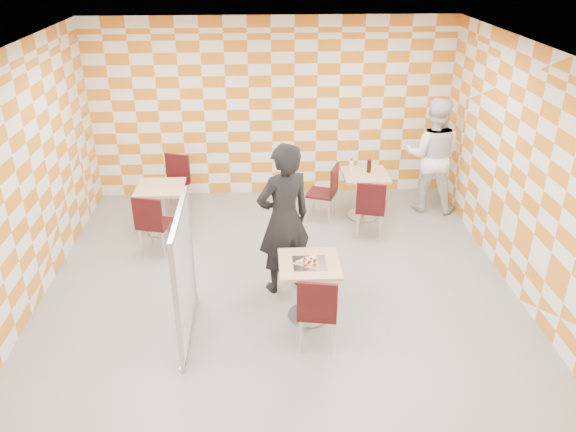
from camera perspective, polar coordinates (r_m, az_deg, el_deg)
The scene contains 15 objects.
room_shell at distance 6.73m, azimuth -1.00°, elevation 3.95°, with size 7.00×7.00×7.00m.
main_table at distance 6.55m, azimuth 2.16°, elevation -6.55°, with size 0.70×0.70×0.75m.
second_table at distance 9.00m, azimuth 7.76°, elevation 2.87°, with size 0.70×0.70×0.75m.
empty_table at distance 8.67m, azimuth -12.72°, elevation 1.48°, with size 0.70×0.70×0.75m.
chair_main_front at distance 6.05m, azimuth 3.01°, elevation -9.31°, with size 0.49×0.49×0.92m.
chair_second_front at distance 8.34m, azimuth 8.41°, elevation 1.10°, with size 0.52×0.52×0.92m.
chair_second_side at distance 8.82m, azimuth 4.03°, elevation 2.80°, with size 0.55×0.54×0.92m.
chair_empty_near at distance 8.03m, azimuth -13.66°, elevation -0.45°, with size 0.51×0.52×0.92m.
chair_empty_far at distance 9.36m, azimuth -11.34°, elevation 3.77°, with size 0.53×0.54×0.92m.
partition at distance 6.24m, azimuth -10.48°, elevation -5.84°, with size 0.08×1.38×1.55m.
man_dark at distance 6.86m, azimuth -0.42°, elevation -0.35°, with size 0.72×0.47×1.96m, color black.
man_white at distance 9.35m, azimuth 14.44°, elevation 5.98°, with size 0.91×0.71×1.87m, color white.
pizza_on_foil at distance 6.40m, azimuth 2.21°, elevation -4.68°, with size 0.40×0.40×0.04m.
sport_bottle at distance 8.99m, azimuth 6.45°, elevation 5.17°, with size 0.06×0.06×0.20m.
soda_bottle at distance 8.93m, azimuth 8.23°, elevation 5.04°, with size 0.07×0.07×0.23m.
Camera 1 is at (-0.20, -5.67, 4.08)m, focal length 35.00 mm.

